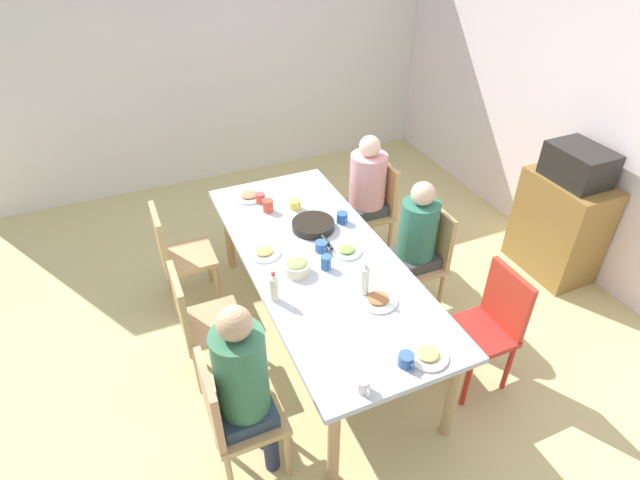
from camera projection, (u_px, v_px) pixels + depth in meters
The scene contains 32 objects.
ground_plane at pixel (320, 334), 3.98m from camera, with size 6.79×6.79×0.00m, color #CABC7E.
wall_back at pixel (612, 125), 4.04m from camera, with size 5.90×0.12×2.60m, color silver.
wall_left at pixel (210, 62), 5.37m from camera, with size 0.12×5.16×2.60m, color silver.
dining_table at pixel (320, 265), 3.58m from camera, with size 2.40×0.99×0.76m.
chair_0 at pixel (490, 323), 3.37m from camera, with size 0.40×0.40×0.90m.
chair_1 at pixel (423, 255), 3.97m from camera, with size 0.40×0.40×0.90m.
person_1 at pixel (416, 239), 3.83m from camera, with size 0.30×0.30×1.17m.
chair_2 at pixel (232, 414), 2.81m from camera, with size 0.40×0.40×0.90m.
person_2 at pixel (244, 381), 2.70m from camera, with size 0.30×0.30×1.26m.
chair_3 at pixel (200, 319), 3.40m from camera, with size 0.40×0.40×0.90m.
chair_4 at pixel (374, 205), 4.56m from camera, with size 0.40×0.40×0.90m.
person_4 at pixel (366, 187), 4.41m from camera, with size 0.31×0.31×1.19m.
chair_5 at pixel (177, 252), 4.00m from camera, with size 0.40×0.40×0.90m.
plate_0 at pixel (427, 355), 2.81m from camera, with size 0.23×0.23×0.04m.
plate_1 at pixel (346, 251), 3.58m from camera, with size 0.21×0.21×0.04m.
plate_2 at pixel (378, 300), 3.17m from camera, with size 0.25×0.25×0.04m.
plate_3 at pixel (264, 252), 3.57m from camera, with size 0.23×0.23×0.04m.
plate_4 at pixel (249, 196), 4.18m from camera, with size 0.25×0.25×0.04m.
bowl_0 at pixel (297, 267), 3.38m from camera, with size 0.18×0.18×0.10m.
serving_pan at pixel (313, 225), 3.81m from camera, with size 0.50×0.32×0.06m.
cup_0 at pixel (326, 263), 3.41m from camera, with size 0.11×0.07×0.10m.
cup_1 at pixel (260, 198), 4.10m from camera, with size 0.11×0.07×0.08m.
cup_2 at pixel (295, 205), 4.03m from camera, with size 0.12×0.09×0.07m.
cup_3 at pixel (406, 360), 2.75m from camera, with size 0.12×0.09×0.07m.
cup_4 at pixel (342, 218), 3.87m from camera, with size 0.12×0.08×0.08m.
cup_5 at pixel (321, 247), 3.58m from camera, with size 0.12×0.09×0.07m.
cup_6 at pixel (363, 385), 2.61m from camera, with size 0.11×0.07×0.08m.
cup_7 at pixel (268, 206), 3.99m from camera, with size 0.12×0.08×0.10m.
bottle_0 at pixel (274, 287), 3.13m from camera, with size 0.05×0.05×0.22m.
bottle_1 at pixel (365, 280), 3.16m from camera, with size 0.06×0.06×0.25m.
side_cabinet at pixel (558, 226), 4.40m from camera, with size 0.70×0.44×0.90m, color olive.
microwave at pixel (579, 164), 4.05m from camera, with size 0.48×0.36×0.28m, color black.
Camera 1 is at (2.56, -1.11, 2.93)m, focal length 28.69 mm.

